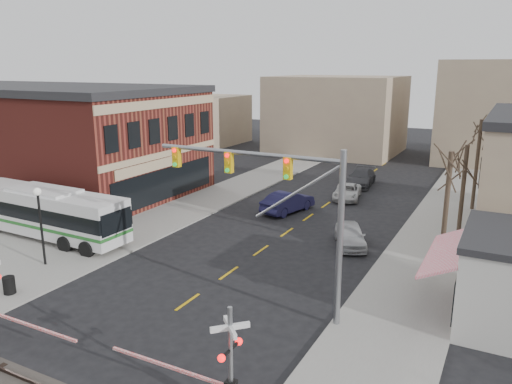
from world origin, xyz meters
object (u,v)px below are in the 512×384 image
(transit_bus, at_px, (46,212))
(car_a, at_px, (350,235))
(car_b, at_px, (288,202))
(pedestrian_far, at_px, (112,228))
(rr_crossing_east, at_px, (219,361))
(trash_bin, at_px, (9,285))
(car_c, at_px, (347,192))
(pedestrian_near, at_px, (101,240))
(traffic_signal_mast, at_px, (285,196))
(street_lamp, at_px, (39,211))
(car_d, at_px, (361,178))

(transit_bus, distance_m, car_a, 20.29)
(car_b, bearing_deg, car_a, 156.30)
(car_b, distance_m, pedestrian_far, 13.98)
(rr_crossing_east, relative_size, pedestrian_far, 3.04)
(trash_bin, xyz_separation_m, car_b, (6.42, 20.23, 0.26))
(rr_crossing_east, bearing_deg, trash_bin, 169.68)
(car_b, relative_size, pedestrian_far, 2.74)
(rr_crossing_east, distance_m, trash_bin, 14.42)
(pedestrian_far, bearing_deg, transit_bus, 171.49)
(rr_crossing_east, bearing_deg, car_c, 99.31)
(car_a, relative_size, pedestrian_near, 2.46)
(trash_bin, bearing_deg, car_c, 70.36)
(pedestrian_far, bearing_deg, rr_crossing_east, -60.29)
(traffic_signal_mast, xyz_separation_m, car_a, (0.09, 10.23, -4.97))
(street_lamp, xyz_separation_m, car_d, (10.63, 28.23, -2.58))
(traffic_signal_mast, bearing_deg, street_lamp, -174.98)
(rr_crossing_east, xyz_separation_m, pedestrian_far, (-15.03, 10.90, -0.93))
(car_d, xyz_separation_m, pedestrian_far, (-9.95, -23.41, 0.24))
(car_c, bearing_deg, pedestrian_far, -130.84)
(car_b, bearing_deg, car_d, -88.91)
(rr_crossing_east, bearing_deg, pedestrian_far, 144.05)
(traffic_signal_mast, distance_m, pedestrian_far, 15.15)
(traffic_signal_mast, xyz_separation_m, street_lamp, (-14.66, -1.29, -2.33))
(car_d, bearing_deg, car_a, -81.17)
(car_a, bearing_deg, car_b, 117.80)
(pedestrian_near, bearing_deg, traffic_signal_mast, -86.48)
(transit_bus, xyz_separation_m, rr_crossing_east, (19.58, -9.61, 0.12))
(pedestrian_far, bearing_deg, car_a, 1.11)
(pedestrian_near, bearing_deg, car_d, -9.26)
(car_a, relative_size, car_c, 0.94)
(trash_bin, bearing_deg, car_b, 72.40)
(transit_bus, relative_size, car_c, 2.75)
(rr_crossing_east, relative_size, car_b, 1.11)
(car_b, bearing_deg, rr_crossing_east, 122.60)
(traffic_signal_mast, bearing_deg, car_b, 113.33)
(street_lamp, height_order, car_a, street_lamp)
(trash_bin, relative_size, pedestrian_far, 0.49)
(car_c, xyz_separation_m, pedestrian_near, (-9.32, -19.99, 0.36))
(traffic_signal_mast, distance_m, rr_crossing_east, 8.33)
(pedestrian_near, bearing_deg, car_b, -14.36)
(traffic_signal_mast, distance_m, car_a, 11.37)
(car_c, relative_size, car_d, 0.84)
(car_b, bearing_deg, transit_bus, 61.93)
(car_c, bearing_deg, trash_bin, -120.68)
(traffic_signal_mast, relative_size, rr_crossing_east, 1.68)
(traffic_signal_mast, height_order, pedestrian_near, traffic_signal_mast)
(car_b, height_order, pedestrian_near, pedestrian_near)
(street_lamp, distance_m, pedestrian_far, 5.39)
(car_d, xyz_separation_m, pedestrian_near, (-8.97, -25.42, 0.20))
(traffic_signal_mast, relative_size, car_b, 1.87)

